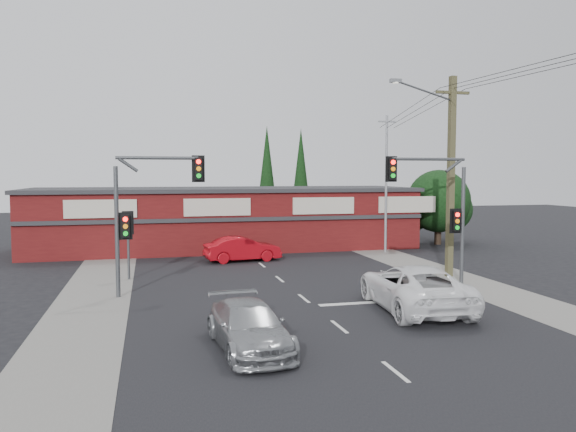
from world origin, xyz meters
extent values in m
plane|color=black|center=(0.00, 0.00, 0.00)|extent=(120.00, 120.00, 0.00)
cube|color=black|center=(0.00, 5.00, 0.01)|extent=(14.00, 70.00, 0.01)
cube|color=gray|center=(-8.50, 5.00, 0.01)|extent=(3.00, 70.00, 0.02)
cube|color=gray|center=(8.50, 5.00, 0.01)|extent=(3.00, 70.00, 0.02)
cube|color=silver|center=(3.50, -1.50, 0.01)|extent=(6.50, 0.35, 0.01)
imported|color=white|center=(3.58, -2.95, 0.87)|extent=(3.40, 6.45, 1.73)
imported|color=#979A9C|center=(-3.39, -6.28, 0.68)|extent=(2.27, 4.84, 1.37)
imported|color=#B00A14|center=(-0.83, 10.46, 0.74)|extent=(4.65, 2.12, 1.48)
cube|color=silver|center=(0.00, -9.08, 0.01)|extent=(0.12, 1.60, 0.01)
cube|color=silver|center=(0.00, -4.62, 0.01)|extent=(0.12, 1.60, 0.01)
cube|color=silver|center=(0.00, -0.16, 0.01)|extent=(0.12, 1.60, 0.01)
cube|color=silver|center=(0.00, 4.30, 0.01)|extent=(0.12, 1.60, 0.01)
cube|color=silver|center=(0.00, 8.76, 0.01)|extent=(0.12, 1.60, 0.01)
cube|color=silver|center=(0.00, 13.22, 0.01)|extent=(0.12, 1.60, 0.01)
cube|color=silver|center=(0.00, 17.68, 0.01)|extent=(0.12, 1.60, 0.01)
cube|color=silver|center=(0.00, 22.14, 0.01)|extent=(0.12, 1.60, 0.01)
cube|color=silver|center=(0.00, 26.60, 0.01)|extent=(0.12, 1.60, 0.01)
cube|color=silver|center=(0.00, 31.06, 0.01)|extent=(0.12, 1.60, 0.01)
cube|color=#511011|center=(-1.00, 17.00, 2.00)|extent=(26.00, 8.00, 4.00)
cube|color=#2D2D30|center=(-1.00, 17.00, 4.10)|extent=(26.40, 8.40, 0.25)
cube|color=beige|center=(-9.00, 12.95, 3.10)|extent=(4.20, 0.12, 1.10)
cube|color=beige|center=(-2.00, 12.95, 3.10)|extent=(4.20, 0.12, 1.10)
cube|color=beige|center=(5.00, 12.95, 3.10)|extent=(4.20, 0.12, 1.10)
cube|color=beige|center=(11.00, 12.95, 3.10)|extent=(4.20, 0.12, 1.10)
cube|color=#2D2D30|center=(-1.00, 12.90, 2.30)|extent=(26.00, 0.15, 0.25)
cylinder|color=#2D2116|center=(14.50, 15.00, 0.90)|extent=(0.50, 0.50, 1.80)
sphere|color=black|center=(14.50, 15.00, 3.20)|extent=(4.60, 4.60, 4.60)
sphere|color=black|center=(16.00, 16.00, 2.50)|extent=(3.40, 3.40, 3.40)
sphere|color=black|center=(13.20, 16.40, 2.30)|extent=(2.80, 2.80, 2.80)
cylinder|color=#2D2116|center=(3.50, 24.00, 1.00)|extent=(0.24, 0.24, 2.00)
cone|color=black|center=(3.50, 24.00, 5.50)|extent=(1.80, 1.80, 7.50)
cylinder|color=#2D2116|center=(7.00, 26.00, 1.00)|extent=(0.24, 0.24, 2.00)
cone|color=black|center=(7.00, 26.00, 5.50)|extent=(1.80, 1.80, 7.50)
cylinder|color=#47494C|center=(-7.50, 2.00, 2.75)|extent=(0.18, 0.18, 5.50)
cylinder|color=#47494C|center=(-5.80, 2.00, 5.85)|extent=(3.40, 0.14, 0.14)
cylinder|color=#47494C|center=(-6.99, 2.00, 5.55)|extent=(0.82, 0.14, 0.63)
cube|color=black|center=(-4.10, 2.00, 5.40)|extent=(0.32, 0.22, 0.95)
cube|color=black|center=(-4.10, 2.07, 5.40)|extent=(0.55, 0.04, 1.15)
cylinder|color=#FF0C07|center=(-4.10, 1.87, 5.70)|extent=(0.20, 0.06, 0.20)
cylinder|color=orange|center=(-4.10, 1.87, 5.40)|extent=(0.20, 0.06, 0.20)
cylinder|color=#0CE526|center=(-4.10, 1.87, 5.10)|extent=(0.20, 0.06, 0.20)
cube|color=black|center=(-7.15, 2.00, 3.00)|extent=(0.32, 0.22, 0.95)
cube|color=black|center=(-7.15, 2.07, 3.00)|extent=(0.55, 0.04, 1.15)
cylinder|color=#FF0C07|center=(-7.15, 1.87, 3.30)|extent=(0.20, 0.06, 0.20)
cylinder|color=orange|center=(-7.15, 1.87, 3.00)|extent=(0.20, 0.06, 0.20)
cylinder|color=#0CE526|center=(-7.15, 1.87, 2.70)|extent=(0.20, 0.06, 0.20)
cylinder|color=#47494C|center=(8.00, 1.00, 2.75)|extent=(0.18, 0.18, 5.50)
cylinder|color=#47494C|center=(6.20, 1.00, 5.85)|extent=(3.60, 0.14, 0.14)
cylinder|color=#47494C|center=(7.46, 1.00, 5.55)|extent=(0.82, 0.14, 0.63)
cube|color=black|center=(4.40, 1.00, 5.40)|extent=(0.32, 0.22, 0.95)
cube|color=black|center=(4.40, 1.07, 5.40)|extent=(0.55, 0.04, 1.15)
cylinder|color=#FF0C07|center=(4.40, 0.87, 5.70)|extent=(0.20, 0.06, 0.20)
cylinder|color=orange|center=(4.40, 0.87, 5.40)|extent=(0.20, 0.06, 0.20)
cylinder|color=#0CE526|center=(4.40, 0.87, 5.10)|extent=(0.20, 0.06, 0.20)
cube|color=black|center=(7.65, 1.00, 3.00)|extent=(0.32, 0.22, 0.95)
cube|color=black|center=(7.65, 1.07, 3.00)|extent=(0.55, 0.04, 1.15)
cylinder|color=#FF0C07|center=(7.65, 0.87, 3.30)|extent=(0.20, 0.06, 0.20)
cylinder|color=orange|center=(7.65, 0.87, 3.00)|extent=(0.20, 0.06, 0.20)
cylinder|color=#0CE526|center=(7.65, 0.87, 2.70)|extent=(0.20, 0.06, 0.20)
cylinder|color=#47494C|center=(-7.20, 6.00, 1.50)|extent=(0.12, 0.12, 3.00)
cube|color=black|center=(-7.20, 6.00, 2.80)|extent=(0.32, 0.22, 0.95)
cube|color=black|center=(-7.20, 6.07, 2.80)|extent=(0.55, 0.04, 1.15)
cylinder|color=#FF0C07|center=(-7.20, 5.87, 3.10)|extent=(0.20, 0.06, 0.20)
cylinder|color=orange|center=(-7.20, 5.87, 2.80)|extent=(0.20, 0.06, 0.20)
cylinder|color=#0CE526|center=(-7.20, 5.87, 2.50)|extent=(0.20, 0.06, 0.20)
cube|color=brown|center=(8.50, 3.00, 5.00)|extent=(0.30, 0.30, 10.00)
cube|color=brown|center=(8.50, 3.00, 9.20)|extent=(1.80, 0.14, 0.14)
cylinder|color=#47494C|center=(6.90, 2.85, 9.20)|extent=(3.23, 0.39, 0.89)
cube|color=slate|center=(5.30, 2.70, 9.60)|extent=(0.55, 0.25, 0.18)
cylinder|color=silver|center=(5.30, 2.70, 9.50)|extent=(0.28, 0.28, 0.05)
cylinder|color=gray|center=(9.00, 12.00, 4.50)|extent=(0.16, 0.16, 9.00)
cube|color=gray|center=(9.00, 12.00, 8.60)|extent=(1.20, 0.10, 0.10)
cylinder|color=black|center=(8.15, 7.50, 8.80)|extent=(0.73, 9.01, 1.22)
cylinder|color=black|center=(8.75, 7.50, 8.80)|extent=(0.52, 9.00, 1.22)
cylinder|color=black|center=(9.34, 7.50, 8.80)|extent=(0.31, 9.00, 1.22)
camera|label=1|loc=(-6.18, -22.30, 5.16)|focal=35.00mm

